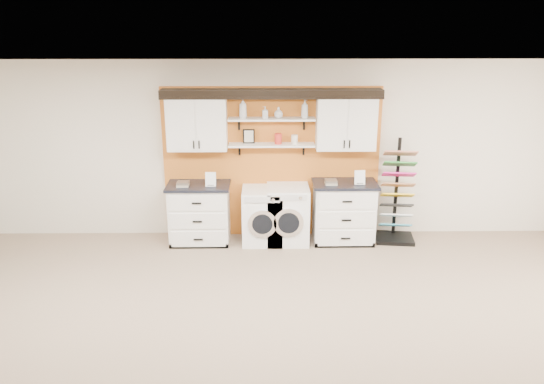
{
  "coord_description": "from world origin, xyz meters",
  "views": [
    {
      "loc": [
        -0.11,
        -4.16,
        3.36
      ],
      "look_at": [
        -0.02,
        2.3,
        1.26
      ],
      "focal_mm": 35.0,
      "sensor_mm": 36.0,
      "label": 1
    }
  ],
  "objects_px": {
    "base_cabinet_left": "(200,213)",
    "sample_rack": "(396,209)",
    "base_cabinet_right": "(344,212)",
    "washer": "(262,215)",
    "dryer": "(288,214)"
  },
  "relations": [
    {
      "from": "base_cabinet_right",
      "to": "sample_rack",
      "type": "xyz_separation_m",
      "value": [
        0.83,
        0.03,
        0.04
      ]
    },
    {
      "from": "base_cabinet_right",
      "to": "dryer",
      "type": "height_order",
      "value": "base_cabinet_right"
    },
    {
      "from": "base_cabinet_left",
      "to": "washer",
      "type": "height_order",
      "value": "base_cabinet_left"
    },
    {
      "from": "dryer",
      "to": "sample_rack",
      "type": "height_order",
      "value": "sample_rack"
    },
    {
      "from": "dryer",
      "to": "base_cabinet_left",
      "type": "bearing_deg",
      "value": 179.86
    },
    {
      "from": "base_cabinet_left",
      "to": "sample_rack",
      "type": "xyz_separation_m",
      "value": [
        3.09,
        0.03,
        0.05
      ]
    },
    {
      "from": "base_cabinet_right",
      "to": "washer",
      "type": "height_order",
      "value": "base_cabinet_right"
    },
    {
      "from": "washer",
      "to": "sample_rack",
      "type": "xyz_separation_m",
      "value": [
        2.11,
        0.04,
        0.09
      ]
    },
    {
      "from": "base_cabinet_right",
      "to": "dryer",
      "type": "distance_m",
      "value": 0.88
    },
    {
      "from": "dryer",
      "to": "sample_rack",
      "type": "relative_size",
      "value": 0.55
    },
    {
      "from": "base_cabinet_left",
      "to": "washer",
      "type": "relative_size",
      "value": 1.12
    },
    {
      "from": "washer",
      "to": "dryer",
      "type": "xyz_separation_m",
      "value": [
        0.4,
        0.0,
        0.02
      ]
    },
    {
      "from": "washer",
      "to": "dryer",
      "type": "distance_m",
      "value": 0.4
    },
    {
      "from": "base_cabinet_left",
      "to": "washer",
      "type": "distance_m",
      "value": 0.98
    },
    {
      "from": "dryer",
      "to": "sample_rack",
      "type": "xyz_separation_m",
      "value": [
        1.71,
        0.04,
        0.07
      ]
    }
  ]
}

